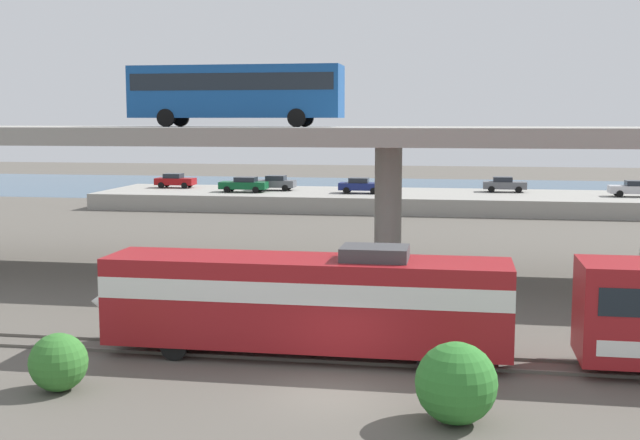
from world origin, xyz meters
TOP-DOWN VIEW (x-y plane):
  - ground_plane at (0.00, 0.00)m, footprint 260.00×260.00m
  - rail_strip_near at (0.00, 3.27)m, footprint 110.00×0.12m
  - rail_strip_far at (0.00, 4.73)m, footprint 110.00×0.12m
  - train_locomotive at (-2.35, 4.00)m, footprint 15.84×3.04m
  - highway_overpass at (0.00, 20.00)m, footprint 96.00×10.44m
  - transit_bus_on_overpass at (-8.66, 20.15)m, footprint 12.00×2.68m
  - pier_parking_lot at (0.00, 55.00)m, footprint 63.08×12.69m
  - parked_car_0 at (-5.61, 53.89)m, footprint 4.25×1.98m
  - parked_car_1 at (-17.10, 53.15)m, footprint 4.67×1.97m
  - parked_car_2 at (19.89, 54.58)m, footprint 4.49×1.86m
  - parked_car_4 at (-14.61, 55.71)m, footprint 4.30×1.98m
  - parked_car_5 at (-25.57, 56.94)m, footprint 4.10×1.91m
  - parked_car_6 at (8.23, 57.56)m, footprint 4.20×1.84m
  - harbor_water at (0.00, 78.00)m, footprint 140.00×36.00m
  - shrub_left at (-8.75, -1.17)m, footprint 1.89×1.89m
  - shrub_right at (3.90, -1.89)m, footprint 2.38×2.38m

SIDE VIEW (x-z plane):
  - ground_plane at x=0.00m, z-range 0.00..0.00m
  - harbor_water at x=0.00m, z-range 0.00..0.01m
  - rail_strip_near at x=0.00m, z-range 0.00..0.12m
  - rail_strip_far at x=0.00m, z-range 0.00..0.12m
  - pier_parking_lot at x=0.00m, z-range 0.00..1.56m
  - shrub_left at x=-8.75m, z-range 0.00..1.89m
  - shrub_right at x=3.90m, z-range 0.00..2.38m
  - train_locomotive at x=-2.35m, z-range 0.10..4.28m
  - parked_car_6 at x=8.23m, z-range 1.58..3.08m
  - parked_car_5 at x=-25.57m, z-range 1.58..3.08m
  - parked_car_2 at x=19.89m, z-range 1.58..3.08m
  - parked_car_0 at x=-5.61m, z-range 1.59..3.09m
  - parked_car_4 at x=-14.61m, z-range 1.59..3.09m
  - parked_car_1 at x=-17.10m, z-range 1.59..3.09m
  - highway_overpass at x=0.00m, z-range 3.46..11.76m
  - transit_bus_on_overpass at x=-8.66m, z-range 8.65..12.05m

